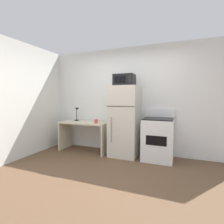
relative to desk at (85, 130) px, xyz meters
The scene contains 9 objects.
ground_plane 1.83m from the desk, 49.53° to the right, with size 12.00×12.00×0.00m, color brown.
wall_back_white 1.42m from the desk, 18.04° to the left, with size 5.00×0.10×2.60m, color silver.
wall_left_brick 1.87m from the desk, 128.68° to the right, with size 0.10×4.00×2.60m, color silver.
desk is the anchor object (origin of this frame).
desk_lamp 0.55m from the desk, 163.12° to the left, with size 0.14×0.12×0.35m.
coffee_mug 0.49m from the desk, 18.48° to the right, with size 0.08×0.08×0.10m, color #D83F33.
refrigerator 1.10m from the desk, ahead, with size 0.65×0.63×1.64m.
microwave 1.63m from the desk, ahead, with size 0.46×0.35×0.26m.
oven_range 1.84m from the desk, ahead, with size 0.65×0.61×1.10m.
Camera 1 is at (1.15, -2.51, 1.37)m, focal length 27.72 mm.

